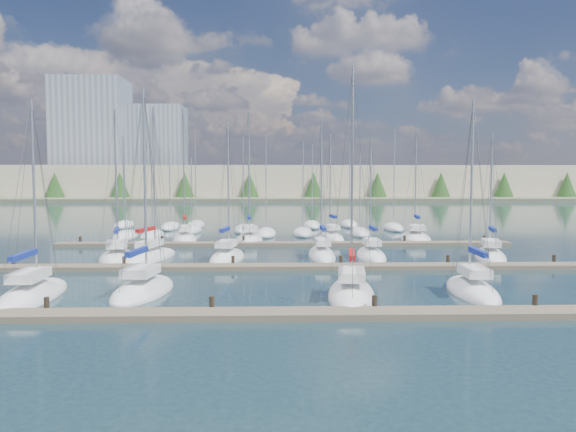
{
  "coord_description": "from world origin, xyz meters",
  "views": [
    {
      "loc": [
        -0.9,
        -24.23,
        6.67
      ],
      "look_at": [
        0.0,
        14.0,
        4.0
      ],
      "focal_mm": 35.0,
      "sensor_mm": 36.0,
      "label": 1
    }
  ],
  "objects_px": {
    "sailboat_h": "(118,258)",
    "sailboat_j": "(227,257)",
    "sailboat_b": "(32,295)",
    "sailboat_k": "(322,255)",
    "sailboat_d": "(351,294)",
    "sailboat_l": "(371,256)",
    "sailboat_p": "(331,238)",
    "sailboat_c": "(143,290)",
    "sailboat_o": "(249,239)",
    "sailboat_e": "(472,290)",
    "sailboat_m": "(490,257)",
    "sailboat_q": "(416,238)",
    "sailboat_n": "(185,239)",
    "sailboat_i": "(152,257)"
  },
  "relations": [
    {
      "from": "sailboat_c",
      "to": "sailboat_k",
      "type": "distance_m",
      "value": 18.3
    },
    {
      "from": "sailboat_j",
      "to": "sailboat_e",
      "type": "distance_m",
      "value": 20.28
    },
    {
      "from": "sailboat_h",
      "to": "sailboat_j",
      "type": "xyz_separation_m",
      "value": [
        8.75,
        0.12,
        0.01
      ]
    },
    {
      "from": "sailboat_b",
      "to": "sailboat_j",
      "type": "distance_m",
      "value": 17.04
    },
    {
      "from": "sailboat_m",
      "to": "sailboat_b",
      "type": "bearing_deg",
      "value": -140.51
    },
    {
      "from": "sailboat_b",
      "to": "sailboat_m",
      "type": "distance_m",
      "value": 34.05
    },
    {
      "from": "sailboat_l",
      "to": "sailboat_b",
      "type": "bearing_deg",
      "value": -144.72
    },
    {
      "from": "sailboat_c",
      "to": "sailboat_j",
      "type": "height_order",
      "value": "sailboat_c"
    },
    {
      "from": "sailboat_d",
      "to": "sailboat_k",
      "type": "xyz_separation_m",
      "value": [
        -0.34,
        15.52,
        0.0
      ]
    },
    {
      "from": "sailboat_b",
      "to": "sailboat_m",
      "type": "xyz_separation_m",
      "value": [
        30.95,
        14.18,
        0.01
      ]
    },
    {
      "from": "sailboat_l",
      "to": "sailboat_i",
      "type": "bearing_deg",
      "value": -177.93
    },
    {
      "from": "sailboat_d",
      "to": "sailboat_j",
      "type": "bearing_deg",
      "value": 126.68
    },
    {
      "from": "sailboat_c",
      "to": "sailboat_o",
      "type": "bearing_deg",
      "value": 85.48
    },
    {
      "from": "sailboat_m",
      "to": "sailboat_c",
      "type": "bearing_deg",
      "value": -137.71
    },
    {
      "from": "sailboat_l",
      "to": "sailboat_b",
      "type": "relative_size",
      "value": 0.91
    },
    {
      "from": "sailboat_b",
      "to": "sailboat_q",
      "type": "bearing_deg",
      "value": 42.49
    },
    {
      "from": "sailboat_b",
      "to": "sailboat_o",
      "type": "xyz_separation_m",
      "value": [
        10.7,
        27.21,
        0.02
      ]
    },
    {
      "from": "sailboat_h",
      "to": "sailboat_d",
      "type": "bearing_deg",
      "value": -53.52
    },
    {
      "from": "sailboat_h",
      "to": "sailboat_l",
      "type": "distance_m",
      "value": 20.57
    },
    {
      "from": "sailboat_b",
      "to": "sailboat_d",
      "type": "bearing_deg",
      "value": -2.82
    },
    {
      "from": "sailboat_d",
      "to": "sailboat_b",
      "type": "relative_size",
      "value": 1.16
    },
    {
      "from": "sailboat_n",
      "to": "sailboat_h",
      "type": "bearing_deg",
      "value": -112.94
    },
    {
      "from": "sailboat_h",
      "to": "sailboat_j",
      "type": "relative_size",
      "value": 1.08
    },
    {
      "from": "sailboat_i",
      "to": "sailboat_d",
      "type": "bearing_deg",
      "value": -32.77
    },
    {
      "from": "sailboat_l",
      "to": "sailboat_p",
      "type": "bearing_deg",
      "value": 98.19
    },
    {
      "from": "sailboat_d",
      "to": "sailboat_n",
      "type": "xyz_separation_m",
      "value": [
        -13.69,
        28.04,
        0.01
      ]
    },
    {
      "from": "sailboat_q",
      "to": "sailboat_n",
      "type": "distance_m",
      "value": 24.46
    },
    {
      "from": "sailboat_p",
      "to": "sailboat_j",
      "type": "relative_size",
      "value": 1.01
    },
    {
      "from": "sailboat_c",
      "to": "sailboat_l",
      "type": "relative_size",
      "value": 1.18
    },
    {
      "from": "sailboat_b",
      "to": "sailboat_k",
      "type": "xyz_separation_m",
      "value": [
        17.27,
        15.4,
        0.02
      ]
    },
    {
      "from": "sailboat_c",
      "to": "sailboat_k",
      "type": "bearing_deg",
      "value": 57.33
    },
    {
      "from": "sailboat_e",
      "to": "sailboat_k",
      "type": "bearing_deg",
      "value": 119.75
    },
    {
      "from": "sailboat_h",
      "to": "sailboat_o",
      "type": "distance_m",
      "value": 16.52
    },
    {
      "from": "sailboat_i",
      "to": "sailboat_h",
      "type": "bearing_deg",
      "value": -158.59
    },
    {
      "from": "sailboat_l",
      "to": "sailboat_p",
      "type": "distance_m",
      "value": 13.8
    },
    {
      "from": "sailboat_h",
      "to": "sailboat_e",
      "type": "distance_m",
      "value": 27.38
    },
    {
      "from": "sailboat_c",
      "to": "sailboat_b",
      "type": "height_order",
      "value": "sailboat_c"
    },
    {
      "from": "sailboat_d",
      "to": "sailboat_n",
      "type": "relative_size",
      "value": 0.93
    },
    {
      "from": "sailboat_b",
      "to": "sailboat_o",
      "type": "height_order",
      "value": "sailboat_o"
    },
    {
      "from": "sailboat_p",
      "to": "sailboat_l",
      "type": "bearing_deg",
      "value": -89.18
    },
    {
      "from": "sailboat_h",
      "to": "sailboat_j",
      "type": "height_order",
      "value": "sailboat_h"
    },
    {
      "from": "sailboat_l",
      "to": "sailboat_m",
      "type": "xyz_separation_m",
      "value": [
        9.63,
        -0.83,
        -0.0
      ]
    },
    {
      "from": "sailboat_d",
      "to": "sailboat_j",
      "type": "xyz_separation_m",
      "value": [
        -8.08,
        14.25,
        -0.0
      ]
    },
    {
      "from": "sailboat_h",
      "to": "sailboat_e",
      "type": "height_order",
      "value": "sailboat_h"
    },
    {
      "from": "sailboat_c",
      "to": "sailboat_q",
      "type": "relative_size",
      "value": 1.0
    },
    {
      "from": "sailboat_c",
      "to": "sailboat_b",
      "type": "distance_m",
      "value": 5.91
    },
    {
      "from": "sailboat_l",
      "to": "sailboat_j",
      "type": "height_order",
      "value": "sailboat_j"
    },
    {
      "from": "sailboat_j",
      "to": "sailboat_i",
      "type": "relative_size",
      "value": 0.91
    },
    {
      "from": "sailboat_i",
      "to": "sailboat_e",
      "type": "bearing_deg",
      "value": -20.08
    },
    {
      "from": "sailboat_l",
      "to": "sailboat_b",
      "type": "distance_m",
      "value": 26.07
    }
  ]
}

